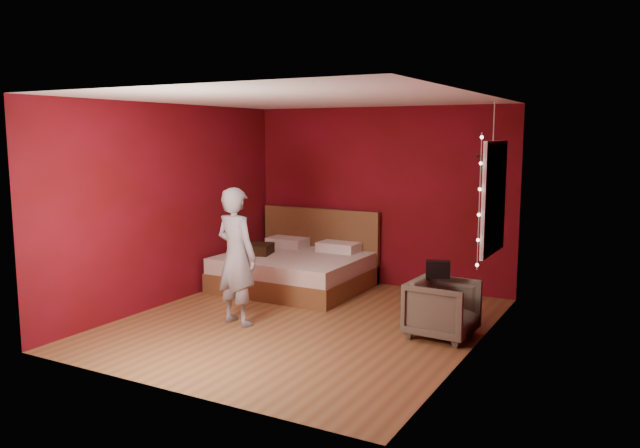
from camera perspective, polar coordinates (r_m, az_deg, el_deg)
The scene contains 10 objects.
floor at distance 7.45m, azimuth -1.61°, elevation -9.03°, with size 4.50×4.50×0.00m, color olive.
room_walls at distance 7.13m, azimuth -1.66°, elevation 3.97°, with size 4.04×4.54×2.62m.
window at distance 7.26m, azimuth 15.60°, elevation 2.32°, with size 0.05×0.97×1.27m.
fairy_lights at distance 6.76m, azimuth 14.37°, elevation 1.95°, with size 0.04×0.04×1.45m.
bed at distance 9.06m, azimuth -2.15°, elevation -4.07°, with size 1.97×1.67×1.08m.
person at distance 7.29m, azimuth -7.65°, elevation -2.96°, with size 0.59×0.38×1.61m, color gray.
armchair at distance 7.00m, azimuth 11.15°, elevation -7.61°, with size 0.68×0.70×0.63m, color #605B4B.
handbag at distance 7.02m, azimuth 10.74°, elevation -4.08°, with size 0.26×0.13×0.19m, color black.
throw_pillow at distance 9.06m, azimuth -5.79°, elevation -2.28°, with size 0.41×0.41×0.15m, color black.
hanging_plant at distance 7.73m, azimuth 15.47°, elevation 5.30°, with size 0.45×0.42×0.95m.
Camera 1 is at (3.60, -6.14, 2.20)m, focal length 35.00 mm.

